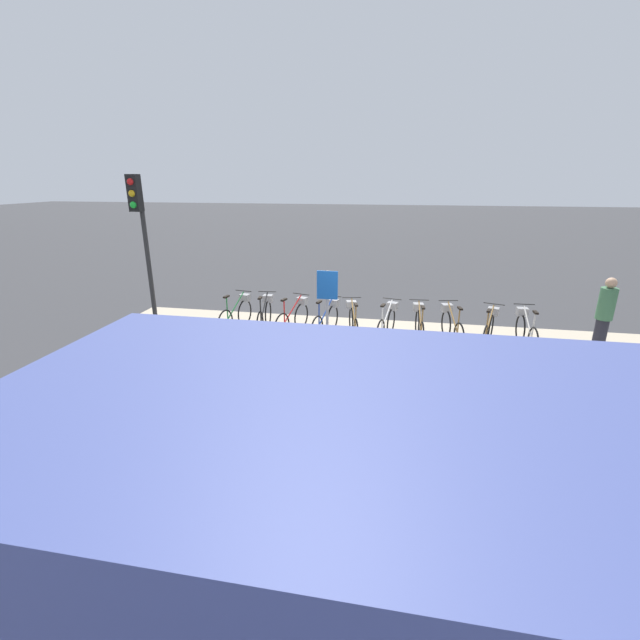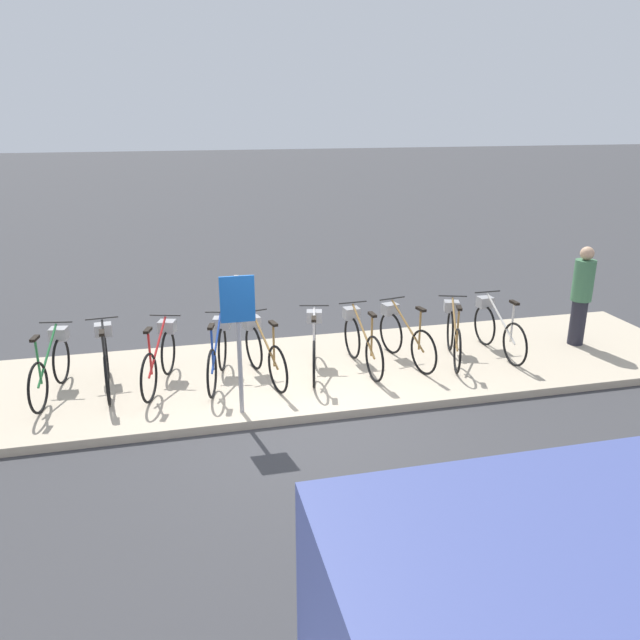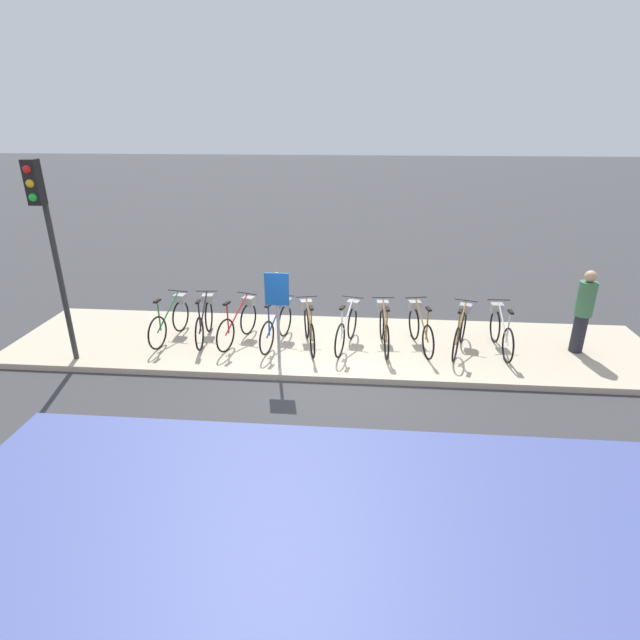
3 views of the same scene
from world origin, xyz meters
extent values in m
plane|color=#38383A|center=(0.00, 0.00, 0.00)|extent=(120.00, 120.00, 0.00)
cube|color=#B7A88E|center=(0.00, 1.50, 0.06)|extent=(13.35, 3.00, 0.12)
torus|color=black|center=(-3.49, 0.93, 0.47)|extent=(0.15, 0.69, 0.70)
torus|color=black|center=(-3.33, 1.87, 0.47)|extent=(0.15, 0.69, 0.70)
cylinder|color=#267238|center=(-3.41, 1.40, 0.75)|extent=(0.19, 0.97, 0.59)
cylinder|color=#267238|center=(-3.47, 1.06, 0.78)|extent=(0.04, 0.04, 0.63)
cube|color=black|center=(-3.47, 1.06, 1.11)|extent=(0.10, 0.21, 0.04)
cylinder|color=#262626|center=(-3.33, 1.87, 1.06)|extent=(0.46, 0.10, 0.02)
cube|color=gray|center=(-3.33, 1.92, 0.86)|extent=(0.27, 0.24, 0.18)
torus|color=black|center=(-2.62, 0.96, 0.47)|extent=(0.10, 0.70, 0.70)
torus|color=black|center=(-2.71, 1.91, 0.47)|extent=(0.10, 0.70, 0.70)
cylinder|color=black|center=(-2.66, 1.43, 0.75)|extent=(0.12, 0.97, 0.59)
cylinder|color=black|center=(-2.63, 1.09, 0.78)|extent=(0.03, 0.03, 0.63)
cube|color=black|center=(-2.63, 1.09, 1.11)|extent=(0.09, 0.21, 0.04)
cylinder|color=#262626|center=(-2.71, 1.91, 1.06)|extent=(0.46, 0.07, 0.02)
cube|color=gray|center=(-2.71, 1.96, 0.86)|extent=(0.26, 0.22, 0.18)
torus|color=black|center=(-2.07, 0.92, 0.47)|extent=(0.23, 0.68, 0.70)
torus|color=black|center=(-1.81, 1.83, 0.47)|extent=(0.23, 0.68, 0.70)
cylinder|color=red|center=(-1.94, 1.37, 0.75)|extent=(0.30, 0.94, 0.59)
cylinder|color=red|center=(-2.03, 1.04, 0.78)|extent=(0.04, 0.04, 0.63)
cube|color=black|center=(-2.03, 1.04, 1.11)|extent=(0.12, 0.21, 0.04)
cylinder|color=#262626|center=(-1.81, 1.83, 1.06)|extent=(0.45, 0.15, 0.02)
cube|color=gray|center=(-1.79, 1.88, 0.86)|extent=(0.29, 0.26, 0.18)
torus|color=black|center=(-1.22, 0.87, 0.47)|extent=(0.20, 0.68, 0.70)
torus|color=black|center=(-1.00, 1.80, 0.47)|extent=(0.20, 0.68, 0.70)
cylinder|color=navy|center=(-1.11, 1.33, 0.75)|extent=(0.26, 0.95, 0.59)
cylinder|color=navy|center=(-1.19, 1.00, 0.78)|extent=(0.04, 0.04, 0.63)
cube|color=black|center=(-1.19, 1.00, 1.11)|extent=(0.12, 0.21, 0.04)
cylinder|color=#262626|center=(-1.00, 1.80, 1.06)|extent=(0.45, 0.13, 0.02)
cube|color=gray|center=(-0.98, 1.85, 0.86)|extent=(0.28, 0.25, 0.18)
torus|color=black|center=(-0.30, 0.80, 0.47)|extent=(0.19, 0.69, 0.70)
torus|color=black|center=(-0.52, 1.73, 0.47)|extent=(0.19, 0.69, 0.70)
cylinder|color=olive|center=(-0.41, 1.27, 0.75)|extent=(0.25, 0.95, 0.59)
cylinder|color=olive|center=(-0.33, 0.93, 0.78)|extent=(0.04, 0.04, 0.63)
cube|color=black|center=(-0.33, 0.93, 1.11)|extent=(0.11, 0.21, 0.04)
cylinder|color=#262626|center=(-0.52, 1.73, 1.06)|extent=(0.45, 0.13, 0.02)
cube|color=gray|center=(-0.53, 1.78, 0.86)|extent=(0.28, 0.25, 0.18)
torus|color=black|center=(0.24, 0.86, 0.47)|extent=(0.20, 0.69, 0.70)
torus|color=black|center=(0.46, 1.79, 0.47)|extent=(0.20, 0.69, 0.70)
cylinder|color=silver|center=(0.35, 1.33, 0.75)|extent=(0.26, 0.95, 0.59)
cylinder|color=silver|center=(0.27, 0.99, 0.78)|extent=(0.04, 0.04, 0.63)
cube|color=black|center=(0.27, 0.99, 1.11)|extent=(0.11, 0.21, 0.04)
cylinder|color=#262626|center=(0.46, 1.79, 1.06)|extent=(0.45, 0.13, 0.02)
cube|color=gray|center=(0.47, 1.84, 0.86)|extent=(0.28, 0.25, 0.18)
torus|color=black|center=(1.15, 0.86, 0.47)|extent=(0.08, 0.70, 0.70)
torus|color=black|center=(1.09, 1.81, 0.47)|extent=(0.08, 0.70, 0.70)
cylinder|color=olive|center=(1.12, 1.33, 0.75)|extent=(0.10, 0.97, 0.59)
cylinder|color=olive|center=(1.14, 0.99, 0.78)|extent=(0.03, 0.03, 0.63)
cube|color=black|center=(1.14, 0.99, 1.11)|extent=(0.08, 0.20, 0.04)
cylinder|color=#262626|center=(1.09, 1.81, 1.06)|extent=(0.46, 0.05, 0.02)
cube|color=gray|center=(1.08, 1.86, 0.86)|extent=(0.25, 0.22, 0.18)
torus|color=black|center=(1.96, 0.93, 0.47)|extent=(0.17, 0.69, 0.70)
torus|color=black|center=(1.77, 1.87, 0.47)|extent=(0.17, 0.69, 0.70)
cylinder|color=olive|center=(1.86, 1.40, 0.75)|extent=(0.22, 0.96, 0.59)
cylinder|color=olive|center=(1.93, 1.06, 0.78)|extent=(0.04, 0.04, 0.63)
cube|color=black|center=(1.93, 1.06, 1.11)|extent=(0.11, 0.21, 0.04)
cylinder|color=#262626|center=(1.77, 1.87, 1.06)|extent=(0.46, 0.11, 0.02)
cube|color=gray|center=(1.76, 1.92, 0.86)|extent=(0.27, 0.24, 0.18)
torus|color=black|center=(2.48, 0.86, 0.47)|extent=(0.25, 0.67, 0.70)
torus|color=black|center=(2.78, 1.77, 0.47)|extent=(0.25, 0.67, 0.70)
cylinder|color=olive|center=(2.63, 1.32, 0.75)|extent=(0.34, 0.93, 0.59)
cylinder|color=olive|center=(2.52, 0.99, 0.78)|extent=(0.04, 0.04, 0.63)
cube|color=black|center=(2.52, 0.99, 1.11)|extent=(0.13, 0.21, 0.04)
cylinder|color=#262626|center=(2.78, 1.77, 1.06)|extent=(0.44, 0.17, 0.02)
cube|color=gray|center=(2.79, 1.82, 0.86)|extent=(0.29, 0.27, 0.18)
torus|color=black|center=(3.47, 0.91, 0.47)|extent=(0.05, 0.70, 0.70)
torus|color=black|center=(3.45, 1.87, 0.47)|extent=(0.05, 0.70, 0.70)
cylinder|color=beige|center=(3.46, 1.39, 0.75)|extent=(0.05, 0.97, 0.59)
cylinder|color=beige|center=(3.47, 1.04, 0.78)|extent=(0.03, 0.03, 0.63)
cube|color=black|center=(3.47, 1.04, 1.11)|extent=(0.07, 0.20, 0.04)
cylinder|color=#262626|center=(3.45, 1.87, 1.06)|extent=(0.46, 0.03, 0.02)
cube|color=gray|center=(3.45, 1.92, 0.86)|extent=(0.24, 0.20, 0.18)
cylinder|color=black|center=(-2.16, -5.76, 0.45)|extent=(0.90, 0.22, 0.90)
cube|color=#3F4C8C|center=(0.47, -6.61, 1.74)|extent=(3.57, 1.90, 2.31)
cylinder|color=#23232D|center=(5.01, 1.52, 0.51)|extent=(0.26, 0.26, 0.78)
cylinder|color=#3F724C|center=(5.01, 1.52, 1.25)|extent=(0.34, 0.34, 0.69)
sphere|color=tan|center=(5.01, 1.52, 1.71)|extent=(0.23, 0.23, 0.23)
cylinder|color=#2D2D2D|center=(-4.95, 0.35, 2.01)|extent=(0.10, 0.10, 3.77)
cube|color=black|center=(-4.95, 0.17, 3.52)|extent=(0.24, 0.20, 0.75)
sphere|color=red|center=(-4.95, 0.07, 3.74)|extent=(0.14, 0.14, 0.14)
sphere|color=gold|center=(-4.95, 0.07, 3.51)|extent=(0.14, 0.14, 0.14)
sphere|color=green|center=(-4.95, 0.07, 3.28)|extent=(0.14, 0.14, 0.14)
cylinder|color=#99999E|center=(-0.88, 0.30, 1.06)|extent=(0.06, 0.06, 1.88)
cube|color=#1959B2|center=(-0.88, 0.28, 1.70)|extent=(0.44, 0.03, 0.60)
camera|label=1|loc=(0.54, -8.27, 3.81)|focal=24.00mm
camera|label=2|loc=(-1.61, -7.23, 3.95)|focal=35.00mm
camera|label=3|loc=(0.60, -8.06, 4.54)|focal=28.00mm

